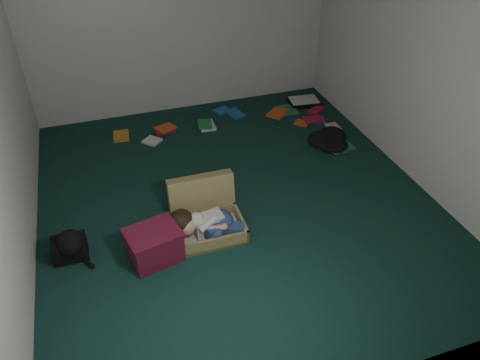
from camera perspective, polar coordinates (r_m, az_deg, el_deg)
floor at (r=4.97m, az=-0.55°, el=-2.30°), size 4.50×4.50×0.00m
wall_back at (r=6.34m, az=-7.31°, el=19.41°), size 4.50×0.00×4.50m
wall_front at (r=2.60m, az=15.03°, el=-8.91°), size 4.50×0.00×4.50m
wall_right at (r=5.21m, az=21.40°, el=13.59°), size 0.00×4.50×4.50m
suitcase at (r=4.56m, az=-4.13°, el=-4.30°), size 0.66×0.64×0.48m
person at (r=4.40m, az=-4.19°, el=-5.32°), size 0.71×0.34×0.30m
maroon_bin at (r=4.28m, az=-10.42°, el=-7.78°), size 0.53×0.46×0.32m
backpack at (r=4.53m, az=-20.07°, el=-7.74°), size 0.38×0.30×0.23m
clothing_pile at (r=5.97m, az=11.22°, el=5.02°), size 0.55×0.49×0.15m
paper_tray at (r=6.91m, az=7.78°, el=9.47°), size 0.48×0.38×0.06m
book_scatter at (r=6.29m, az=2.26°, el=6.74°), size 2.94×1.68×0.02m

